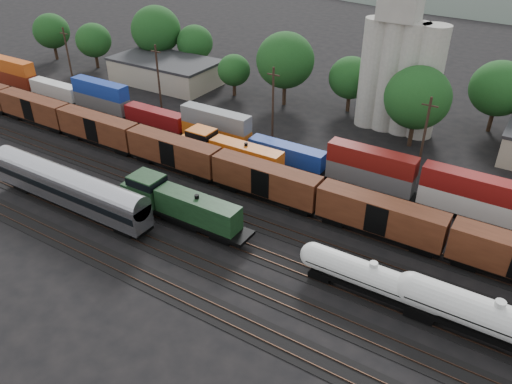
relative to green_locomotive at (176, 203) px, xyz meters
The scene contains 13 objects.
ground 11.26m from the green_locomotive, 27.27° to the left, with size 600.00×600.00×0.00m, color black.
tracks 11.25m from the green_locomotive, 27.27° to the left, with size 180.00×33.20×0.20m.
green_locomotive is the anchor object (origin of this frame).
tank_car_a 24.87m from the green_locomotive, ahead, with size 15.60×2.79×4.09m.
tank_car_b 36.24m from the green_locomotive, ahead, with size 18.16×3.25×4.76m.
passenger_coach 14.00m from the green_locomotive, 159.05° to the right, with size 24.94×3.08×5.66m.
orange_locomotive 15.27m from the green_locomotive, 100.72° to the left, with size 18.72×3.12×4.68m.
boxcar_string 10.06m from the green_locomotive, 96.14° to the left, with size 122.80×2.90×4.20m.
container_wall 22.73m from the green_locomotive, 61.63° to the left, with size 170.16×2.60×5.80m.
grain_silo 43.83m from the green_locomotive, 72.43° to the left, with size 13.40×5.00×29.00m.
industrial_sheds 43.44m from the green_locomotive, 67.92° to the left, with size 119.38×17.26×5.10m.
tree_band 42.55m from the green_locomotive, 78.72° to the left, with size 162.93×22.40×13.82m.
utility_poles 28.89m from the green_locomotive, 70.24° to the left, with size 122.20×0.36×12.00m.
Camera 1 is at (25.39, -42.98, 35.45)m, focal length 35.00 mm.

